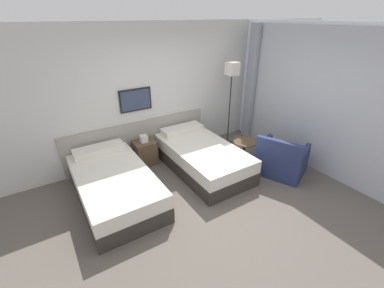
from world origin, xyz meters
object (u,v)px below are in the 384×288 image
Objects in this scene: nightstand at (145,152)px; floor_lamp at (232,76)px; bed_near_window at (202,157)px; side_table at (244,147)px; bed_near_door at (114,185)px; armchair at (281,160)px.

floor_lamp reaches higher than nightstand.
nightstand is (-0.88, 0.78, -0.00)m from bed_near_window.
floor_lamp is at bearing -4.70° from nightstand.
bed_near_window reaches higher than side_table.
bed_near_door is at bearing 173.82° from side_table.
armchair is at bearing -38.15° from bed_near_window.
bed_near_door is at bearing 49.02° from armchair.
side_table is at bearing -31.55° from nightstand.
bed_near_door is 2.63m from side_table.
bed_near_door is 3.12m from armchair.
bed_near_window is 1.08× the size of floor_lamp.
side_table is 0.76m from armchair.
bed_near_window is 3.21× the size of nightstand.
nightstand is 2.46m from floor_lamp.
bed_near_door is 1.08× the size of floor_lamp.
floor_lamp reaches higher than side_table.
armchair is at bearing -88.50° from floor_lamp.
bed_near_door is 1.76m from bed_near_window.
bed_near_window is 1.18m from nightstand.
side_table is (0.85, -0.28, 0.10)m from bed_near_window.
nightstand is at bearing 138.44° from bed_near_window.
bed_near_window is (1.76, 0.00, 0.00)m from bed_near_door.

